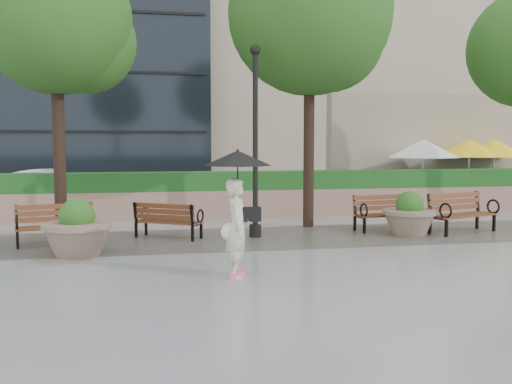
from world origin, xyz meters
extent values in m
plane|color=gray|center=(0.00, 0.00, 0.00)|extent=(100.00, 100.00, 0.00)
cube|color=#383330|center=(0.00, 3.00, 0.01)|extent=(28.00, 3.20, 0.01)
cube|color=#916C5E|center=(0.00, 7.00, 0.40)|extent=(24.00, 0.80, 0.80)
cube|color=#1B521C|center=(0.00, 7.00, 1.08)|extent=(24.00, 0.75, 0.55)
cube|color=tan|center=(9.50, 10.00, 2.00)|extent=(10.00, 0.60, 4.00)
cube|color=#1B521C|center=(9.00, 7.80, 0.45)|extent=(8.00, 0.50, 0.90)
cube|color=black|center=(0.00, 11.00, 0.00)|extent=(40.00, 7.00, 0.00)
cube|color=tan|center=(10.00, 23.00, 10.00)|extent=(18.00, 10.00, 20.00)
cube|color=brown|center=(-3.95, 2.90, 0.40)|extent=(1.71, 0.84, 0.05)
cube|color=brown|center=(-4.00, 3.15, 0.68)|extent=(1.62, 0.47, 0.38)
cube|color=black|center=(-3.95, 2.92, 0.21)|extent=(1.72, 0.93, 0.42)
torus|color=black|center=(-4.66, 2.57, 0.56)|extent=(0.12, 0.34, 0.34)
torus|color=black|center=(-3.16, 2.91, 0.56)|extent=(0.12, 0.34, 0.34)
cube|color=brown|center=(-1.51, 3.37, 0.38)|extent=(1.57, 1.22, 0.04)
cube|color=brown|center=(-1.64, 3.16, 0.65)|extent=(1.38, 0.91, 0.37)
cube|color=black|center=(-1.53, 3.34, 0.20)|extent=(1.62, 1.29, 0.40)
torus|color=black|center=(-0.81, 3.11, 0.54)|extent=(0.21, 0.29, 0.32)
torus|color=black|center=(-2.06, 3.89, 0.54)|extent=(0.21, 0.29, 0.32)
cube|color=brown|center=(3.93, 3.46, 0.41)|extent=(1.72, 0.76, 0.05)
cube|color=brown|center=(3.89, 3.72, 0.69)|extent=(1.66, 0.38, 0.39)
cube|color=black|center=(3.93, 3.49, 0.21)|extent=(1.74, 0.86, 0.42)
torus|color=black|center=(3.19, 3.17, 0.57)|extent=(0.10, 0.34, 0.34)
torus|color=black|center=(4.74, 3.43, 0.57)|extent=(0.10, 0.34, 0.34)
cube|color=brown|center=(5.61, 2.76, 0.44)|extent=(1.89, 1.12, 0.05)
cube|color=brown|center=(5.52, 3.02, 0.76)|extent=(1.75, 0.72, 0.43)
cube|color=black|center=(5.60, 2.79, 0.23)|extent=(1.92, 1.21, 0.46)
torus|color=black|center=(4.87, 2.30, 0.62)|extent=(0.17, 0.37, 0.37)
torus|color=black|center=(6.48, 2.87, 0.62)|extent=(0.17, 0.37, 0.37)
cylinder|color=#7F6B56|center=(-3.36, 1.64, 0.60)|extent=(1.35, 1.35, 0.11)
sphere|color=#1E4213|center=(-3.36, 1.64, 0.78)|extent=(0.70, 0.70, 0.70)
cylinder|color=#7F6B56|center=(4.17, 2.73, 0.56)|extent=(1.26, 1.26, 0.10)
sphere|color=#1E4213|center=(4.17, 2.73, 0.73)|extent=(0.65, 0.65, 0.65)
cylinder|color=black|center=(0.48, 3.11, 2.13)|extent=(0.12, 0.12, 4.27)
cylinder|color=black|center=(0.48, 3.11, 0.15)|extent=(0.28, 0.28, 0.30)
sphere|color=black|center=(0.48, 3.11, 4.32)|extent=(0.24, 0.24, 0.24)
cylinder|color=black|center=(-4.00, 4.07, 2.36)|extent=(0.28, 0.28, 4.72)
sphere|color=#1E4213|center=(-4.00, 4.07, 5.05)|extent=(3.47, 3.47, 3.47)
sphere|color=#1E4213|center=(-3.40, 4.37, 4.58)|extent=(2.43, 2.43, 2.43)
cylinder|color=black|center=(2.17, 4.52, 2.58)|extent=(0.28, 0.28, 5.17)
sphere|color=#1E4213|center=(2.17, 4.52, 5.54)|extent=(4.23, 4.23, 4.23)
sphere|color=#1E4213|center=(2.77, 4.82, 5.02)|extent=(2.96, 2.96, 2.96)
cylinder|color=black|center=(7.37, 8.37, 0.05)|extent=(0.40, 0.40, 0.10)
cylinder|color=#99999E|center=(7.37, 8.37, 1.10)|extent=(0.06, 0.06, 2.20)
cone|color=white|center=(7.37, 8.37, 2.00)|extent=(2.50, 2.50, 0.60)
cylinder|color=black|center=(9.43, 8.89, 0.05)|extent=(0.40, 0.40, 0.10)
cylinder|color=#99999E|center=(9.43, 8.89, 1.10)|extent=(0.06, 0.06, 2.20)
cone|color=yellow|center=(9.43, 8.89, 2.00)|extent=(2.50, 2.50, 0.60)
cylinder|color=black|center=(10.40, 8.86, 0.05)|extent=(0.40, 0.40, 0.10)
cylinder|color=#99999E|center=(10.40, 8.86, 1.10)|extent=(0.06, 0.06, 2.20)
cone|color=yellow|center=(10.40, 8.86, 2.00)|extent=(2.50, 2.50, 0.60)
imported|color=white|center=(-5.22, 10.29, 0.65)|extent=(4.10, 1.82, 1.31)
imported|color=beige|center=(-0.53, -0.67, 0.87)|extent=(0.57, 0.72, 1.74)
cube|color=#F2598C|center=(-0.50, -0.55, 0.04)|extent=(0.16, 0.26, 0.09)
cube|color=#F2598C|center=(-0.57, -0.80, 0.04)|extent=(0.16, 0.26, 0.09)
cube|color=black|center=(-0.31, -0.67, 1.04)|extent=(0.18, 0.34, 0.24)
sphere|color=white|center=(-0.63, -0.42, 0.71)|extent=(0.31, 0.31, 0.31)
cylinder|color=black|center=(-0.52, -0.62, 1.53)|extent=(0.02, 0.02, 0.93)
cone|color=black|center=(-0.52, -0.62, 1.96)|extent=(1.13, 1.13, 0.24)
camera|label=1|loc=(-1.98, -9.88, 2.22)|focal=40.00mm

